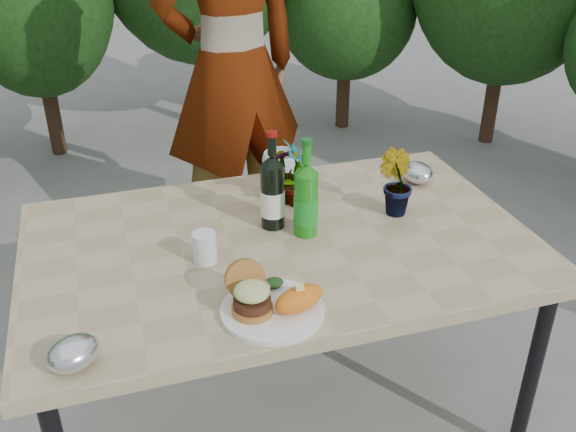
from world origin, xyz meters
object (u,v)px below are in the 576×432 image
object	(u,v)px
dinner_plate	(273,310)
person	(232,69)
wine_bottle	(273,193)
patio_table	(281,255)

from	to	relation	value
dinner_plate	person	distance (m)	1.52
dinner_plate	wine_bottle	bearing A→B (deg)	73.85
dinner_plate	patio_table	bearing A→B (deg)	70.12
patio_table	dinner_plate	bearing A→B (deg)	-109.88
dinner_plate	wine_bottle	distance (m)	0.48
patio_table	wine_bottle	xyz separation A→B (m)	(0.00, 0.10, 0.18)
patio_table	person	distance (m)	1.17
patio_table	person	size ratio (longest dim) A/B	0.82
patio_table	dinner_plate	xyz separation A→B (m)	(-0.13, -0.35, 0.06)
patio_table	person	bearing A→B (deg)	84.46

